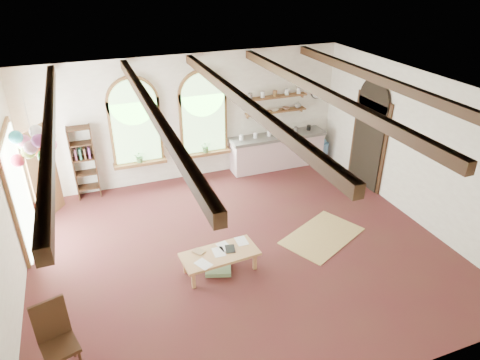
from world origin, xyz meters
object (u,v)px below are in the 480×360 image
coffee_table (220,255)px  balloon_cluster (34,146)px  kitchen_counter (277,151)px  side_chair (61,354)px

coffee_table → balloon_cluster: bearing=150.5°
coffee_table → balloon_cluster: balloon_cluster is taller
coffee_table → kitchen_counter: bearing=51.8°
side_chair → balloon_cluster: balloon_cluster is taller
kitchen_counter → balloon_cluster: (-5.71, -2.10, 1.86)m
kitchen_counter → balloon_cluster: size_ratio=2.34×
side_chair → balloon_cluster: bearing=91.0°
kitchen_counter → side_chair: 7.53m
kitchen_counter → coffee_table: 4.69m
kitchen_counter → coffee_table: (-2.90, -3.69, -0.12)m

